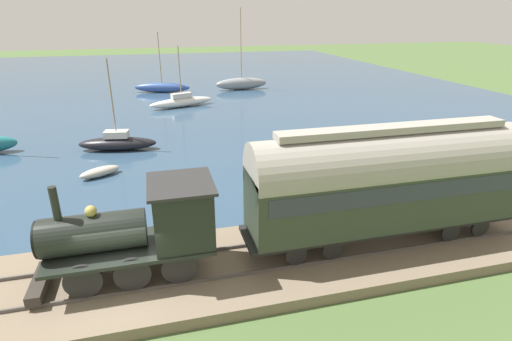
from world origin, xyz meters
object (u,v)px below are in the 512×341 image
(rowboat_off_pier, at_px, (337,179))
(sailboat_gray, at_px, (241,83))
(sailboat_black, at_px, (118,142))
(steam_locomotive, at_px, (144,225))
(passenger_coach, at_px, (388,179))
(sailboat_blue, at_px, (162,87))
(rowboat_mid_harbor, at_px, (100,172))
(sailboat_white, at_px, (182,101))

(rowboat_off_pier, bearing_deg, sailboat_gray, -21.70)
(sailboat_black, bearing_deg, steam_locomotive, -163.05)
(passenger_coach, xyz_separation_m, sailboat_gray, (35.11, -2.35, -2.24))
(sailboat_blue, bearing_deg, steam_locomotive, -166.59)
(sailboat_gray, bearing_deg, steam_locomotive, 159.88)
(sailboat_gray, xyz_separation_m, rowboat_off_pier, (-28.89, 1.19, -0.45))
(sailboat_gray, distance_m, rowboat_mid_harbor, 28.05)
(passenger_coach, bearing_deg, steam_locomotive, 90.00)
(steam_locomotive, bearing_deg, sailboat_gray, -17.34)
(sailboat_white, bearing_deg, sailboat_gray, -63.56)
(sailboat_black, bearing_deg, sailboat_blue, -0.46)
(passenger_coach, distance_m, sailboat_white, 28.01)
(sailboat_blue, distance_m, rowboat_off_pier, 30.47)
(steam_locomotive, bearing_deg, rowboat_off_pier, -57.53)
(steam_locomotive, xyz_separation_m, sailboat_black, (15.19, 1.93, -1.76))
(sailboat_white, relative_size, rowboat_mid_harbor, 2.75)
(sailboat_white, bearing_deg, rowboat_mid_harbor, 141.90)
(passenger_coach, bearing_deg, sailboat_blue, 10.91)
(sailboat_blue, relative_size, sailboat_black, 1.11)
(passenger_coach, relative_size, sailboat_blue, 1.62)
(sailboat_gray, relative_size, rowboat_mid_harbor, 3.87)
(rowboat_mid_harbor, bearing_deg, steam_locomotive, 164.71)
(sailboat_gray, bearing_deg, passenger_coach, 173.38)
(passenger_coach, height_order, rowboat_off_pier, passenger_coach)
(passenger_coach, distance_m, sailboat_gray, 35.26)
(rowboat_mid_harbor, bearing_deg, sailboat_blue, -39.13)
(steam_locomotive, bearing_deg, rowboat_mid_harbor, 13.94)
(steam_locomotive, relative_size, sailboat_black, 0.97)
(sailboat_blue, distance_m, sailboat_gray, 9.23)
(passenger_coach, height_order, sailboat_blue, sailboat_blue)
(passenger_coach, xyz_separation_m, rowboat_off_pier, (6.22, -1.17, -2.69))
(sailboat_gray, height_order, rowboat_mid_harbor, sailboat_gray)
(sailboat_blue, distance_m, sailboat_black, 20.75)
(sailboat_white, xyz_separation_m, rowboat_off_pier, (-21.17, -6.49, -0.24))
(sailboat_black, bearing_deg, sailboat_white, -13.41)
(rowboat_mid_harbor, bearing_deg, sailboat_gray, -58.21)
(steam_locomotive, xyz_separation_m, sailboat_gray, (35.11, -10.96, -1.55))
(passenger_coach, relative_size, rowboat_off_pier, 3.51)
(sailboat_black, bearing_deg, rowboat_mid_harbor, -178.89)
(sailboat_black, distance_m, rowboat_off_pier, 14.74)
(sailboat_black, relative_size, rowboat_mid_harbor, 2.53)
(sailboat_blue, xyz_separation_m, rowboat_off_pier, (-29.39, -8.03, -0.29))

